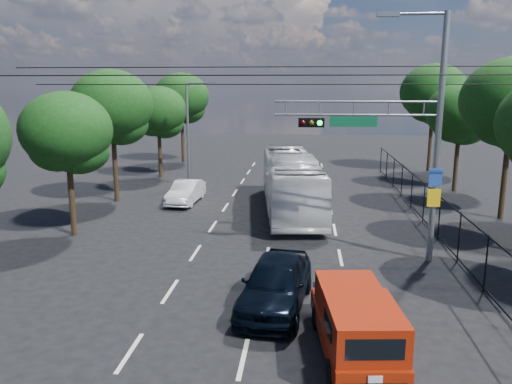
# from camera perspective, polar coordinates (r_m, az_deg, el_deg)

# --- Properties ---
(ground) EXTENTS (120.00, 120.00, 0.00)m
(ground) POSITION_cam_1_polar(r_m,az_deg,el_deg) (13.48, -1.47, -18.50)
(ground) COLOR black
(ground) RESTS_ON ground
(lane_markings) EXTENTS (6.12, 38.00, 0.01)m
(lane_markings) POSITION_cam_1_polar(r_m,az_deg,el_deg) (26.45, 2.23, -2.93)
(lane_markings) COLOR beige
(lane_markings) RESTS_ON ground
(signal_mast) EXTENTS (6.43, 0.39, 9.50)m
(signal_mast) POSITION_cam_1_polar(r_m,az_deg,el_deg) (19.94, 16.76, 6.94)
(signal_mast) COLOR slate
(signal_mast) RESTS_ON ground
(streetlight_left) EXTENTS (2.09, 0.22, 7.08)m
(streetlight_left) POSITION_cam_1_polar(r_m,az_deg,el_deg) (34.52, -7.54, 7.14)
(streetlight_left) COLOR slate
(streetlight_left) RESTS_ON ground
(utility_wires) EXTENTS (22.00, 5.04, 0.74)m
(utility_wires) POSITION_cam_1_polar(r_m,az_deg,el_deg) (20.40, 1.53, 13.15)
(utility_wires) COLOR black
(utility_wires) RESTS_ON ground
(fence_right) EXTENTS (0.06, 34.03, 2.00)m
(fence_right) POSITION_cam_1_polar(r_m,az_deg,el_deg) (25.15, 19.56, -2.01)
(fence_right) COLOR black
(fence_right) RESTS_ON ground
(tree_right_c) EXTENTS (5.10, 5.10, 8.29)m
(tree_right_c) POSITION_cam_1_polar(r_m,az_deg,el_deg) (28.51, 27.21, 8.52)
(tree_right_c) COLOR black
(tree_right_c) RESTS_ON ground
(tree_right_d) EXTENTS (4.32, 4.32, 7.02)m
(tree_right_d) POSITION_cam_1_polar(r_m,az_deg,el_deg) (35.04, 22.31, 7.92)
(tree_right_d) COLOR black
(tree_right_d) RESTS_ON ground
(tree_right_e) EXTENTS (5.28, 5.28, 8.58)m
(tree_right_e) POSITION_cam_1_polar(r_m,az_deg,el_deg) (42.77, 19.64, 10.17)
(tree_right_e) COLOR black
(tree_right_e) RESTS_ON ground
(tree_left_b) EXTENTS (4.08, 4.08, 6.63)m
(tree_left_b) POSITION_cam_1_polar(r_m,az_deg,el_deg) (24.12, -20.73, 5.91)
(tree_left_b) COLOR black
(tree_left_b) RESTS_ON ground
(tree_left_c) EXTENTS (4.80, 4.80, 7.80)m
(tree_left_c) POSITION_cam_1_polar(r_m,az_deg,el_deg) (30.70, -16.10, 8.90)
(tree_left_c) COLOR black
(tree_left_c) RESTS_ON ground
(tree_left_d) EXTENTS (4.20, 4.20, 6.83)m
(tree_left_d) POSITION_cam_1_polar(r_m,az_deg,el_deg) (38.16, -11.06, 8.66)
(tree_left_d) COLOR black
(tree_left_d) RESTS_ON ground
(tree_left_e) EXTENTS (4.92, 4.92, 7.99)m
(tree_left_e) POSITION_cam_1_polar(r_m,az_deg,el_deg) (45.90, -8.48, 10.31)
(tree_left_e) COLOR black
(tree_left_e) RESTS_ON ground
(red_pickup) EXTENTS (2.18, 4.83, 1.74)m
(red_pickup) POSITION_cam_1_polar(r_m,az_deg,el_deg) (13.45, 11.24, -14.31)
(red_pickup) COLOR black
(red_pickup) RESTS_ON ground
(navy_hatchback) EXTENTS (2.51, 4.96, 1.62)m
(navy_hatchback) POSITION_cam_1_polar(r_m,az_deg,el_deg) (15.85, 2.26, -10.34)
(navy_hatchback) COLOR black
(navy_hatchback) RESTS_ON ground
(white_bus) EXTENTS (3.93, 11.61, 3.17)m
(white_bus) POSITION_cam_1_polar(r_m,az_deg,el_deg) (27.61, 4.03, 1.06)
(white_bus) COLOR silver
(white_bus) RESTS_ON ground
(white_van) EXTENTS (1.65, 4.09, 1.32)m
(white_van) POSITION_cam_1_polar(r_m,az_deg,el_deg) (29.86, -8.02, -0.00)
(white_van) COLOR silver
(white_van) RESTS_ON ground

